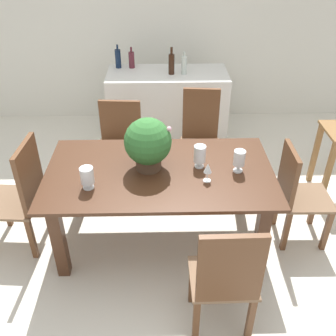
# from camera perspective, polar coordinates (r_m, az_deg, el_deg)

# --- Properties ---
(ground_plane) EXTENTS (7.04, 7.04, 0.00)m
(ground_plane) POSITION_cam_1_polar(r_m,az_deg,el_deg) (3.75, -1.12, -9.42)
(ground_plane) COLOR silver
(back_wall) EXTENTS (6.40, 0.10, 2.60)m
(back_wall) POSITION_cam_1_polar(r_m,az_deg,el_deg) (5.48, -1.48, 20.44)
(back_wall) COLOR silver
(back_wall) RESTS_ON ground
(dining_table) EXTENTS (1.90, 1.07, 0.76)m
(dining_table) POSITION_cam_1_polar(r_m,az_deg,el_deg) (3.29, -1.23, -2.29)
(dining_table) COLOR #422616
(dining_table) RESTS_ON ground
(chair_foot_end) EXTENTS (0.44, 0.43, 0.94)m
(chair_foot_end) POSITION_cam_1_polar(r_m,az_deg,el_deg) (3.56, 18.41, -3.31)
(chair_foot_end) COLOR brown
(chair_foot_end) RESTS_ON ground
(chair_head_end) EXTENTS (0.49, 0.50, 1.03)m
(chair_head_end) POSITION_cam_1_polar(r_m,az_deg,el_deg) (3.53, -20.73, -3.33)
(chair_head_end) COLOR brown
(chair_head_end) RESTS_ON ground
(chair_far_left) EXTENTS (0.51, 0.44, 0.93)m
(chair_far_left) POSITION_cam_1_polar(r_m,az_deg,el_deg) (4.18, -7.07, 4.26)
(chair_far_left) COLOR brown
(chair_far_left) RESTS_ON ground
(chair_near_right) EXTENTS (0.46, 0.41, 1.02)m
(chair_near_right) POSITION_cam_1_polar(r_m,az_deg,el_deg) (2.66, 8.56, -15.79)
(chair_near_right) COLOR brown
(chair_near_right) RESTS_ON ground
(chair_far_right) EXTENTS (0.46, 0.50, 1.04)m
(chair_far_right) POSITION_cam_1_polar(r_m,az_deg,el_deg) (4.18, 4.74, 4.99)
(chair_far_right) COLOR brown
(chair_far_right) RESTS_ON ground
(flower_centerpiece) EXTENTS (0.39, 0.39, 0.45)m
(flower_centerpiece) POSITION_cam_1_polar(r_m,az_deg,el_deg) (3.13, -3.00, 3.69)
(flower_centerpiece) COLOR #4C3828
(flower_centerpiece) RESTS_ON dining_table
(crystal_vase_left) EXTENTS (0.10, 0.10, 0.20)m
(crystal_vase_left) POSITION_cam_1_polar(r_m,az_deg,el_deg) (3.21, 4.71, 1.99)
(crystal_vase_left) COLOR silver
(crystal_vase_left) RESTS_ON dining_table
(crystal_vase_center_near) EXTENTS (0.10, 0.10, 0.19)m
(crystal_vase_center_near) POSITION_cam_1_polar(r_m,az_deg,el_deg) (3.20, 10.47, 1.34)
(crystal_vase_center_near) COLOR silver
(crystal_vase_center_near) RESTS_ON dining_table
(crystal_vase_right) EXTENTS (0.11, 0.11, 0.18)m
(crystal_vase_right) POSITION_cam_1_polar(r_m,az_deg,el_deg) (3.02, -11.86, -1.20)
(crystal_vase_right) COLOR silver
(crystal_vase_right) RESTS_ON dining_table
(wine_glass) EXTENTS (0.06, 0.06, 0.16)m
(wine_glass) POSITION_cam_1_polar(r_m,az_deg,el_deg) (3.05, 5.89, -0.12)
(wine_glass) COLOR silver
(wine_glass) RESTS_ON dining_table
(kitchen_counter) EXTENTS (1.46, 0.65, 0.94)m
(kitchen_counter) POSITION_cam_1_polar(r_m,az_deg,el_deg) (4.97, -0.08, 8.83)
(kitchen_counter) COLOR silver
(kitchen_counter) RESTS_ON ground
(wine_bottle_clear) EXTENTS (0.07, 0.07, 0.26)m
(wine_bottle_clear) POSITION_cam_1_polar(r_m,az_deg,el_deg) (4.94, -5.40, 15.64)
(wine_bottle_clear) COLOR #511E28
(wine_bottle_clear) RESTS_ON kitchen_counter
(wine_bottle_amber) EXTENTS (0.07, 0.07, 0.28)m
(wine_bottle_amber) POSITION_cam_1_polar(r_m,az_deg,el_deg) (4.96, -7.39, 15.76)
(wine_bottle_amber) COLOR #0F1E38
(wine_bottle_amber) RESTS_ON kitchen_counter
(wine_bottle_green) EXTENTS (0.06, 0.06, 0.27)m
(wine_bottle_green) POSITION_cam_1_polar(r_m,az_deg,el_deg) (4.71, 2.38, 14.97)
(wine_bottle_green) COLOR #B2BFB7
(wine_bottle_green) RESTS_ON kitchen_counter
(wine_bottle_dark) EXTENTS (0.07, 0.07, 0.32)m
(wine_bottle_dark) POSITION_cam_1_polar(r_m,az_deg,el_deg) (4.71, 0.51, 15.16)
(wine_bottle_dark) COLOR black
(wine_bottle_dark) RESTS_ON kitchen_counter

